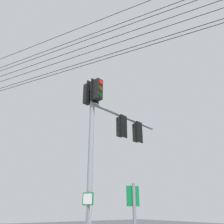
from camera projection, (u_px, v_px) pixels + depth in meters
name	position (u px, v px, depth m)	size (l,w,h in m)	color
signal_mast_assembly	(107.00, 130.00, 10.11)	(4.61, 1.44, 7.05)	gray
overhead_wire_span	(123.00, 34.00, 10.32)	(13.97, 29.52, 2.71)	black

